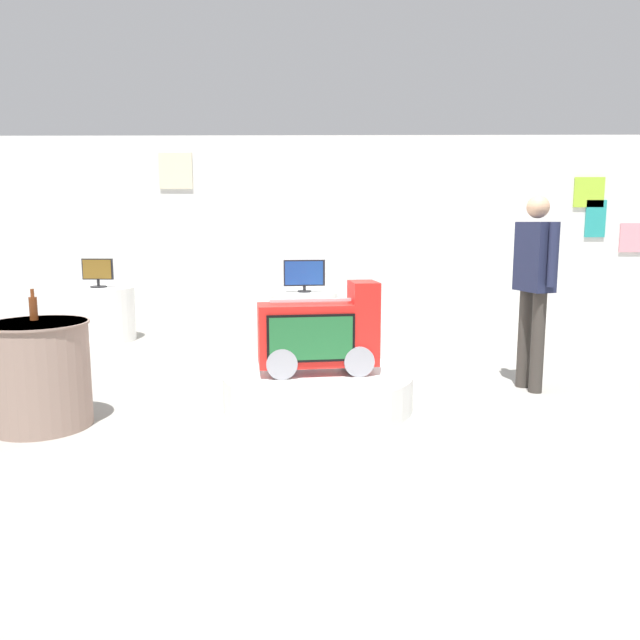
# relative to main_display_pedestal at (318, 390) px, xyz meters

# --- Properties ---
(ground_plane) EXTENTS (30.00, 30.00, 0.00)m
(ground_plane) POSITION_rel_main_display_pedestal_xyz_m (0.05, 0.22, -0.14)
(ground_plane) COLOR gray
(back_wall_display) EXTENTS (12.40, 0.13, 2.81)m
(back_wall_display) POSITION_rel_main_display_pedestal_xyz_m (0.07, 4.44, 1.26)
(back_wall_display) COLOR silver
(back_wall_display) RESTS_ON ground
(main_display_pedestal) EXTENTS (1.59, 1.59, 0.29)m
(main_display_pedestal) POSITION_rel_main_display_pedestal_xyz_m (0.00, 0.00, 0.00)
(main_display_pedestal) COLOR white
(main_display_pedestal) RESTS_ON ground
(novelty_firetruck_tv) EXTENTS (1.02, 0.52, 0.76)m
(novelty_firetruck_tv) POSITION_rel_main_display_pedestal_xyz_m (0.02, -0.00, 0.45)
(novelty_firetruck_tv) COLOR gray
(novelty_firetruck_tv) RESTS_ON main_display_pedestal
(display_pedestal_left_rear) EXTENTS (0.81, 0.81, 0.70)m
(display_pedestal_left_rear) POSITION_rel_main_display_pedestal_xyz_m (-0.20, 2.42, 0.20)
(display_pedestal_left_rear) COLOR white
(display_pedestal_left_rear) RESTS_ON ground
(tv_on_left_rear) EXTENTS (0.50, 0.16, 0.39)m
(tv_on_left_rear) POSITION_rel_main_display_pedestal_xyz_m (-0.20, 2.42, 0.77)
(tv_on_left_rear) COLOR black
(tv_on_left_rear) RESTS_ON display_pedestal_left_rear
(display_pedestal_center_rear) EXTENTS (0.89, 0.89, 0.70)m
(display_pedestal_center_rear) POSITION_rel_main_display_pedestal_xyz_m (-2.90, 2.94, 0.20)
(display_pedestal_center_rear) COLOR white
(display_pedestal_center_rear) RESTS_ON ground
(tv_on_center_rear) EXTENTS (0.40, 0.21, 0.37)m
(tv_on_center_rear) POSITION_rel_main_display_pedestal_xyz_m (-2.90, 2.93, 0.76)
(tv_on_center_rear) COLOR black
(tv_on_center_rear) RESTS_ON display_pedestal_center_rear
(side_table_round) EXTENTS (0.75, 0.75, 0.80)m
(side_table_round) POSITION_rel_main_display_pedestal_xyz_m (-2.08, -0.54, 0.26)
(side_table_round) COLOR gray
(side_table_round) RESTS_ON ground
(bottle_on_side_table) EXTENTS (0.06, 0.06, 0.24)m
(bottle_on_side_table) POSITION_rel_main_display_pedestal_xyz_m (-2.15, -0.44, 0.75)
(bottle_on_side_table) COLOR brown
(bottle_on_side_table) RESTS_ON side_table_round
(shopper_browsing_near_truck) EXTENTS (0.30, 0.54, 1.77)m
(shopper_browsing_near_truck) POSITION_rel_main_display_pedestal_xyz_m (1.95, 0.56, 0.90)
(shopper_browsing_near_truck) COLOR #38332D
(shopper_browsing_near_truck) RESTS_ON ground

